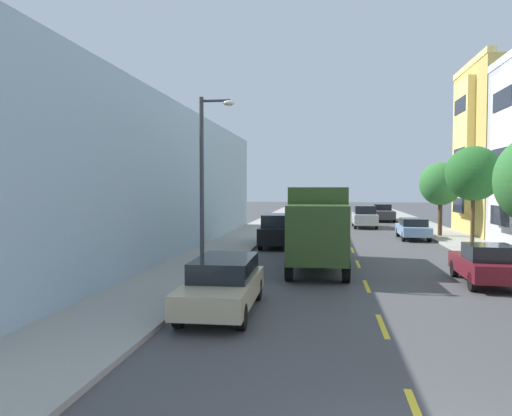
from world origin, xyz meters
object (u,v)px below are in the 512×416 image
(street_tree_farthest, at_px, (441,184))
(parked_pickup_charcoal, at_px, (383,213))
(parked_suv_black, at_px, (278,230))
(parked_sedan_orange, at_px, (302,210))
(parked_hatchback_burgundy, at_px, (486,264))
(moving_silver_sedan, at_px, (364,216))
(parked_wagon_champagne, at_px, (223,283))
(parked_sedan_teal, at_px, (298,214))
(delivery_box_truck, at_px, (318,222))
(parked_sedan_sky, at_px, (413,228))
(street_tree_third, at_px, (474,174))
(street_lamp, at_px, (206,173))

(street_tree_farthest, height_order, parked_pickup_charcoal, street_tree_farthest)
(parked_suv_black, relative_size, parked_sedan_orange, 1.07)
(parked_hatchback_burgundy, bearing_deg, moving_silver_sedan, 95.77)
(parked_suv_black, xyz_separation_m, parked_sedan_orange, (-0.11, 30.76, -0.24))
(parked_suv_black, height_order, parked_wagon_champagne, parked_suv_black)
(parked_sedan_teal, distance_m, moving_silver_sedan, 9.91)
(delivery_box_truck, bearing_deg, parked_suv_black, 109.85)
(parked_wagon_champagne, xyz_separation_m, parked_sedan_sky, (8.67, 20.49, -0.05))
(delivery_box_truck, distance_m, parked_sedan_teal, 29.38)
(parked_sedan_teal, bearing_deg, parked_pickup_charcoal, 5.50)
(street_tree_third, xyz_separation_m, delivery_box_truck, (-8.20, -6.14, -2.27))
(parked_hatchback_burgundy, xyz_separation_m, parked_pickup_charcoal, (0.04, 33.16, 0.07))
(parked_pickup_charcoal, bearing_deg, parked_sedan_orange, 138.88)
(delivery_box_truck, bearing_deg, street_tree_farthest, 59.22)
(street_tree_third, relative_size, street_tree_farthest, 1.09)
(parked_suv_black, relative_size, parked_wagon_champagne, 1.02)
(street_lamp, distance_m, parked_sedan_orange, 41.60)
(street_tree_third, relative_size, parked_sedan_orange, 1.24)
(parked_wagon_champagne, relative_size, parked_pickup_charcoal, 0.89)
(parked_sedan_teal, distance_m, parked_sedan_orange, 8.48)
(parked_sedan_teal, distance_m, parked_hatchback_burgundy, 33.48)
(parked_pickup_charcoal, bearing_deg, street_lamp, -106.90)
(parked_hatchback_burgundy, relative_size, parked_sedan_sky, 0.89)
(parked_sedan_orange, bearing_deg, parked_sedan_teal, -90.25)
(street_lamp, bearing_deg, parked_sedan_teal, 87.41)
(street_lamp, distance_m, parked_hatchback_burgundy, 10.78)
(delivery_box_truck, relative_size, parked_suv_black, 1.66)
(street_lamp, relative_size, parked_sedan_teal, 1.50)
(parked_sedan_orange, distance_m, moving_silver_sedan, 17.32)
(street_tree_third, xyz_separation_m, parked_sedan_teal, (-10.86, 23.10, -3.51))
(parked_wagon_champagne, xyz_separation_m, parked_sedan_orange, (-0.10, 45.84, -0.05))
(delivery_box_truck, relative_size, parked_hatchback_burgundy, 1.99)
(street_tree_farthest, bearing_deg, parked_sedan_sky, -145.50)
(parked_sedan_teal, xyz_separation_m, parked_sedan_sky, (8.80, -16.88, 0.00))
(parked_sedan_teal, bearing_deg, parked_sedan_orange, 89.75)
(moving_silver_sedan, bearing_deg, parked_wagon_champagne, -101.66)
(parked_sedan_sky, bearing_deg, parked_sedan_orange, 109.06)
(street_tree_third, relative_size, parked_suv_black, 1.16)
(parked_wagon_champagne, bearing_deg, parked_sedan_teal, 90.21)
(street_lamp, bearing_deg, parked_wagon_champagne, -69.76)
(parked_pickup_charcoal, height_order, moving_silver_sedan, moving_silver_sedan)
(street_tree_third, height_order, parked_sedan_teal, street_tree_third)
(parked_wagon_champagne, bearing_deg, street_tree_third, 53.07)
(parked_suv_black, bearing_deg, parked_hatchback_burgundy, -49.38)
(parked_pickup_charcoal, bearing_deg, parked_sedan_sky, -89.95)
(parked_wagon_champagne, relative_size, moving_silver_sedan, 0.99)
(parked_sedan_sky, relative_size, moving_silver_sedan, 0.95)
(parked_pickup_charcoal, distance_m, moving_silver_sedan, 8.89)
(street_tree_farthest, xyz_separation_m, parked_pickup_charcoal, (-2.07, 16.31, -2.92))
(street_tree_farthest, relative_size, parked_pickup_charcoal, 0.96)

